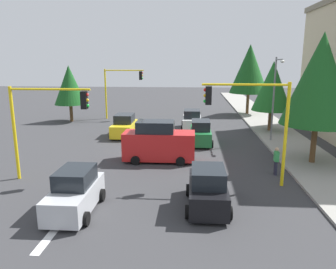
{
  "coord_description": "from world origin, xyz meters",
  "views": [
    {
      "loc": [
        23.27,
        2.47,
        6.75
      ],
      "look_at": [
        -0.88,
        0.72,
        1.2
      ],
      "focal_mm": 34.78,
      "sensor_mm": 36.0,
      "label": 1
    }
  ],
  "objects_px": {
    "car_silver": "(75,193)",
    "car_green": "(200,133)",
    "tree_roadside_near": "(320,79)",
    "tree_roadside_far": "(249,69)",
    "traffic_signal_near_right": "(45,115)",
    "car_yellow": "(124,126)",
    "street_lamp_curbside": "(275,91)",
    "tree_opposite_side": "(69,85)",
    "car_black": "(208,189)",
    "traffic_signal_near_left": "(252,113)",
    "pedestrian_crossing": "(276,160)",
    "car_white": "(192,120)",
    "tree_roadside_mid": "(272,86)",
    "delivery_van_red": "(159,143)",
    "traffic_signal_far_right": "(121,84)"
  },
  "relations": [
    {
      "from": "car_silver",
      "to": "car_green",
      "type": "distance_m",
      "value": 14.11
    },
    {
      "from": "tree_roadside_near",
      "to": "tree_roadside_far",
      "type": "xyz_separation_m",
      "value": [
        -20.0,
        -1.0,
        0.13
      ]
    },
    {
      "from": "traffic_signal_near_right",
      "to": "car_yellow",
      "type": "bearing_deg",
      "value": 169.53
    },
    {
      "from": "street_lamp_curbside",
      "to": "tree_opposite_side",
      "type": "relative_size",
      "value": 1.13
    },
    {
      "from": "traffic_signal_near_right",
      "to": "car_black",
      "type": "bearing_deg",
      "value": 71.4
    },
    {
      "from": "tree_opposite_side",
      "to": "car_silver",
      "type": "xyz_separation_m",
      "value": [
        21.86,
        8.28,
        -3.16
      ]
    },
    {
      "from": "tree_roadside_far",
      "to": "car_yellow",
      "type": "xyz_separation_m",
      "value": [
        12.76,
        -13.07,
        -4.8
      ]
    },
    {
      "from": "tree_roadside_far",
      "to": "car_silver",
      "type": "xyz_separation_m",
      "value": [
        27.86,
        -12.22,
        -4.8
      ]
    },
    {
      "from": "car_black",
      "to": "car_green",
      "type": "distance_m",
      "value": 11.94
    },
    {
      "from": "traffic_signal_near_left",
      "to": "street_lamp_curbside",
      "type": "height_order",
      "value": "street_lamp_curbside"
    },
    {
      "from": "car_green",
      "to": "pedestrian_crossing",
      "type": "relative_size",
      "value": 2.38
    },
    {
      "from": "tree_roadside_far",
      "to": "tree_opposite_side",
      "type": "bearing_deg",
      "value": -73.69
    },
    {
      "from": "traffic_signal_near_right",
      "to": "car_black",
      "type": "relative_size",
      "value": 1.36
    },
    {
      "from": "tree_opposite_side",
      "to": "car_white",
      "type": "bearing_deg",
      "value": 76.05
    },
    {
      "from": "tree_roadside_far",
      "to": "car_green",
      "type": "relative_size",
      "value": 2.14
    },
    {
      "from": "car_yellow",
      "to": "car_green",
      "type": "relative_size",
      "value": 1.0
    },
    {
      "from": "car_yellow",
      "to": "tree_roadside_mid",
      "type": "bearing_deg",
      "value": 101.51
    },
    {
      "from": "traffic_signal_near_right",
      "to": "tree_roadside_mid",
      "type": "height_order",
      "value": "tree_roadside_mid"
    },
    {
      "from": "tree_opposite_side",
      "to": "car_green",
      "type": "bearing_deg",
      "value": 57.53
    },
    {
      "from": "car_silver",
      "to": "car_yellow",
      "type": "bearing_deg",
      "value": -176.78
    },
    {
      "from": "traffic_signal_near_right",
      "to": "car_black",
      "type": "height_order",
      "value": "traffic_signal_near_right"
    },
    {
      "from": "car_white",
      "to": "car_yellow",
      "type": "relative_size",
      "value": 0.98
    },
    {
      "from": "tree_roadside_near",
      "to": "tree_roadside_far",
      "type": "relative_size",
      "value": 0.98
    },
    {
      "from": "delivery_van_red",
      "to": "tree_roadside_far",
      "type": "bearing_deg",
      "value": 155.27
    },
    {
      "from": "traffic_signal_near_right",
      "to": "tree_roadside_far",
      "type": "bearing_deg",
      "value": 147.75
    },
    {
      "from": "tree_roadside_far",
      "to": "delivery_van_red",
      "type": "distance_m",
      "value": 22.46
    },
    {
      "from": "tree_roadside_mid",
      "to": "car_silver",
      "type": "height_order",
      "value": "tree_roadside_mid"
    },
    {
      "from": "car_yellow",
      "to": "tree_roadside_far",
      "type": "bearing_deg",
      "value": 134.32
    },
    {
      "from": "tree_roadside_mid",
      "to": "car_yellow",
      "type": "relative_size",
      "value": 1.65
    },
    {
      "from": "tree_opposite_side",
      "to": "delivery_van_red",
      "type": "relative_size",
      "value": 1.29
    },
    {
      "from": "delivery_van_red",
      "to": "car_white",
      "type": "relative_size",
      "value": 1.2
    },
    {
      "from": "car_yellow",
      "to": "car_green",
      "type": "height_order",
      "value": "same"
    },
    {
      "from": "traffic_signal_far_right",
      "to": "tree_roadside_far",
      "type": "distance_m",
      "value": 15.81
    },
    {
      "from": "traffic_signal_near_right",
      "to": "tree_roadside_mid",
      "type": "xyz_separation_m",
      "value": [
        -14.0,
        15.65,
        0.56
      ]
    },
    {
      "from": "car_yellow",
      "to": "pedestrian_crossing",
      "type": "bearing_deg",
      "value": 49.58
    },
    {
      "from": "tree_roadside_far",
      "to": "car_yellow",
      "type": "bearing_deg",
      "value": -45.68
    },
    {
      "from": "tree_opposite_side",
      "to": "tree_roadside_mid",
      "type": "xyz_separation_m",
      "value": [
        4.0,
        21.0,
        0.31
      ]
    },
    {
      "from": "tree_roadside_near",
      "to": "car_silver",
      "type": "bearing_deg",
      "value": -59.28
    },
    {
      "from": "traffic_signal_near_right",
      "to": "tree_roadside_mid",
      "type": "distance_m",
      "value": 21.0
    },
    {
      "from": "traffic_signal_far_right",
      "to": "tree_roadside_far",
      "type": "relative_size",
      "value": 0.66
    },
    {
      "from": "car_white",
      "to": "car_yellow",
      "type": "height_order",
      "value": "same"
    },
    {
      "from": "tree_roadside_mid",
      "to": "tree_roadside_near",
      "type": "bearing_deg",
      "value": 2.86
    },
    {
      "from": "tree_opposite_side",
      "to": "car_white",
      "type": "height_order",
      "value": "tree_opposite_side"
    },
    {
      "from": "tree_roadside_near",
      "to": "tree_roadside_mid",
      "type": "distance_m",
      "value": 10.08
    },
    {
      "from": "traffic_signal_near_left",
      "to": "car_white",
      "type": "height_order",
      "value": "traffic_signal_near_left"
    },
    {
      "from": "delivery_van_red",
      "to": "tree_opposite_side",
      "type": "bearing_deg",
      "value": -141.12
    },
    {
      "from": "traffic_signal_near_left",
      "to": "car_black",
      "type": "bearing_deg",
      "value": -38.72
    },
    {
      "from": "traffic_signal_near_left",
      "to": "pedestrian_crossing",
      "type": "distance_m",
      "value": 4.02
    },
    {
      "from": "delivery_van_red",
      "to": "pedestrian_crossing",
      "type": "distance_m",
      "value": 7.64
    },
    {
      "from": "tree_opposite_side",
      "to": "delivery_van_red",
      "type": "bearing_deg",
      "value": 38.88
    }
  ]
}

